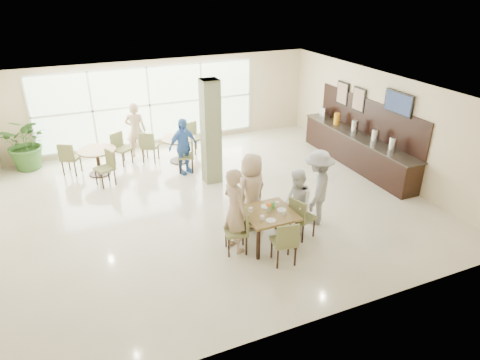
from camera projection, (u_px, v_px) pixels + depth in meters
name	position (u px, v px, depth m)	size (l,w,h in m)	color
ground	(214.00, 202.00, 10.72)	(10.00, 10.00, 0.00)	beige
room_shell	(212.00, 138.00, 9.99)	(10.00, 10.00, 10.00)	white
window_bank	(150.00, 105.00, 13.63)	(7.00, 0.04, 7.00)	silver
column	(211.00, 132.00, 11.25)	(0.45, 0.45, 2.80)	#707451
main_table	(268.00, 216.00, 8.79)	(1.02, 1.02, 0.75)	brown
round_table_left	(97.00, 156.00, 12.00)	(1.05, 1.05, 0.75)	brown
round_table_right	(179.00, 144.00, 12.85)	(1.03, 1.03, 0.75)	brown
chairs_main_table	(268.00, 224.00, 8.87)	(2.08, 1.98, 0.95)	olive
chairs_table_left	(99.00, 158.00, 12.05)	(2.08, 1.85, 0.95)	olive
chairs_table_right	(177.00, 146.00, 12.89)	(2.09, 1.89, 0.95)	olive
tabletop_clutter	(270.00, 210.00, 8.72)	(0.76, 0.75, 0.21)	white
buffet_counter	(357.00, 148.00, 12.58)	(0.64, 4.70, 1.95)	black
wall_tv	(399.00, 103.00, 11.06)	(0.06, 1.00, 0.58)	black
framed_art_a	(359.00, 99.00, 12.52)	(0.05, 0.55, 0.70)	black
framed_art_b	(343.00, 93.00, 13.18)	(0.05, 0.55, 0.70)	black
potted_plant	(27.00, 143.00, 12.27)	(1.42, 1.42, 1.58)	#356227
teen_left	(235.00, 210.00, 8.52)	(0.66, 0.43, 1.81)	tan
teen_far	(252.00, 191.00, 9.38)	(0.84, 0.46, 1.72)	tan
teen_right	(297.00, 203.00, 9.09)	(0.73, 0.57, 1.50)	white
teen_standing	(318.00, 188.00, 9.50)	(1.13, 0.65, 1.74)	#939395
adult_a	(183.00, 146.00, 11.97)	(0.95, 0.54, 1.62)	#4072C0
adult_b	(208.00, 129.00, 13.05)	(1.66, 0.72, 1.79)	white
adult_standing	(136.00, 130.00, 13.04)	(0.63, 0.41, 1.73)	tan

